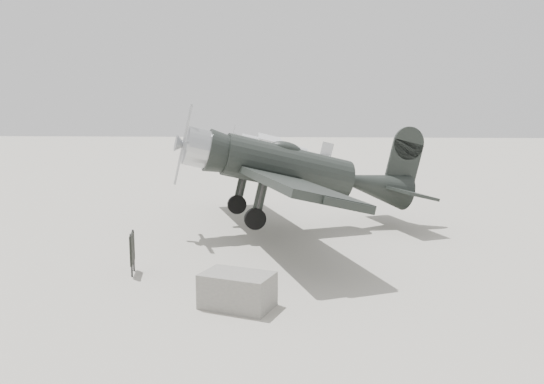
{
  "coord_description": "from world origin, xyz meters",
  "views": [
    {
      "loc": [
        1.68,
        -16.91,
        4.25
      ],
      "look_at": [
        0.16,
        1.62,
        1.5
      ],
      "focal_mm": 35.0,
      "sensor_mm": 36.0,
      "label": 1
    }
  ],
  "objects_px": {
    "lowwing_monoplane": "(299,171)",
    "equipment_block": "(237,290)",
    "sign_board": "(132,249)",
    "highwing_monoplane": "(278,146)"
  },
  "relations": [
    {
      "from": "lowwing_monoplane",
      "to": "equipment_block",
      "type": "bearing_deg",
      "value": -118.31
    },
    {
      "from": "highwing_monoplane",
      "to": "lowwing_monoplane",
      "type": "bearing_deg",
      "value": -90.15
    },
    {
      "from": "lowwing_monoplane",
      "to": "equipment_block",
      "type": "height_order",
      "value": "lowwing_monoplane"
    },
    {
      "from": "equipment_block",
      "to": "sign_board",
      "type": "relative_size",
      "value": 1.34
    },
    {
      "from": "equipment_block",
      "to": "sign_board",
      "type": "bearing_deg",
      "value": 144.96
    },
    {
      "from": "highwing_monoplane",
      "to": "equipment_block",
      "type": "relative_size",
      "value": 6.92
    },
    {
      "from": "highwing_monoplane",
      "to": "equipment_block",
      "type": "height_order",
      "value": "highwing_monoplane"
    },
    {
      "from": "equipment_block",
      "to": "sign_board",
      "type": "height_order",
      "value": "sign_board"
    },
    {
      "from": "lowwing_monoplane",
      "to": "sign_board",
      "type": "height_order",
      "value": "lowwing_monoplane"
    },
    {
      "from": "highwing_monoplane",
      "to": "sign_board",
      "type": "xyz_separation_m",
      "value": [
        -2.02,
        -26.2,
        -1.2
      ]
    }
  ]
}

